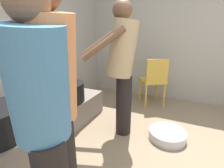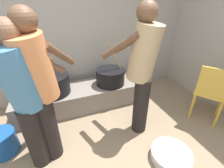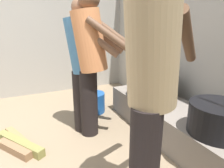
{
  "view_description": "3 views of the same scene",
  "coord_description": "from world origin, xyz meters",
  "px_view_note": "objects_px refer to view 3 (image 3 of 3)",
  "views": [
    {
      "loc": [
        -1.14,
        0.18,
        1.3
      ],
      "look_at": [
        0.31,
        0.85,
        0.8
      ],
      "focal_mm": 26.22,
      "sensor_mm": 36.0,
      "label": 1
    },
    {
      "loc": [
        -0.28,
        -0.54,
        1.62
      ],
      "look_at": [
        0.33,
        1.0,
        0.73
      ],
      "focal_mm": 24.42,
      "sensor_mm": 36.0,
      "label": 2
    },
    {
      "loc": [
        1.6,
        0.2,
        1.27
      ],
      "look_at": [
        -0.24,
        1.05,
        0.66
      ],
      "focal_mm": 32.42,
      "sensor_mm": 36.0,
      "label": 3
    }
  ],
  "objects_px": {
    "cooking_pot_main": "(218,119)",
    "cook_in_orange_shirt": "(90,57)",
    "cook_in_blue_shirt": "(83,60)",
    "cooking_pot_secondary": "(155,86)",
    "bucket_blue_plastic": "(93,102)",
    "cook_in_tan_shirt": "(151,81)"
  },
  "relations": [
    {
      "from": "cooking_pot_main",
      "to": "cook_in_orange_shirt",
      "type": "bearing_deg",
      "value": -142.61
    },
    {
      "from": "cook_in_blue_shirt",
      "to": "cooking_pot_secondary",
      "type": "bearing_deg",
      "value": 78.3
    },
    {
      "from": "cooking_pot_main",
      "to": "bucket_blue_plastic",
      "type": "xyz_separation_m",
      "value": [
        -1.6,
        -0.56,
        -0.35
      ]
    },
    {
      "from": "cooking_pot_main",
      "to": "cooking_pot_secondary",
      "type": "xyz_separation_m",
      "value": [
        -0.97,
        0.05,
        0.01
      ]
    },
    {
      "from": "cook_in_orange_shirt",
      "to": "bucket_blue_plastic",
      "type": "distance_m",
      "value": 1.0
    },
    {
      "from": "cook_in_blue_shirt",
      "to": "bucket_blue_plastic",
      "type": "relative_size",
      "value": 4.53
    },
    {
      "from": "bucket_blue_plastic",
      "to": "cooking_pot_secondary",
      "type": "bearing_deg",
      "value": 43.82
    },
    {
      "from": "cooking_pot_secondary",
      "to": "cook_in_orange_shirt",
      "type": "bearing_deg",
      "value": -93.52
    },
    {
      "from": "cook_in_tan_shirt",
      "to": "bucket_blue_plastic",
      "type": "height_order",
      "value": "cook_in_tan_shirt"
    },
    {
      "from": "cooking_pot_secondary",
      "to": "cook_in_orange_shirt",
      "type": "xyz_separation_m",
      "value": [
        -0.05,
        -0.83,
        0.42
      ]
    },
    {
      "from": "cooking_pot_secondary",
      "to": "cook_in_blue_shirt",
      "type": "bearing_deg",
      "value": -101.7
    },
    {
      "from": "cook_in_tan_shirt",
      "to": "bucket_blue_plastic",
      "type": "xyz_separation_m",
      "value": [
        -1.7,
        0.23,
        -0.8
      ]
    },
    {
      "from": "cook_in_orange_shirt",
      "to": "bucket_blue_plastic",
      "type": "relative_size",
      "value": 4.75
    },
    {
      "from": "cooking_pot_secondary",
      "to": "cook_in_tan_shirt",
      "type": "relative_size",
      "value": 0.35
    },
    {
      "from": "cooking_pot_secondary",
      "to": "cook_in_blue_shirt",
      "type": "height_order",
      "value": "cook_in_blue_shirt"
    },
    {
      "from": "cook_in_orange_shirt",
      "to": "cook_in_blue_shirt",
      "type": "relative_size",
      "value": 1.05
    },
    {
      "from": "cooking_pot_main",
      "to": "cook_in_orange_shirt",
      "type": "height_order",
      "value": "cook_in_orange_shirt"
    },
    {
      "from": "cooking_pot_secondary",
      "to": "cook_in_tan_shirt",
      "type": "xyz_separation_m",
      "value": [
        1.07,
        -0.84,
        0.44
      ]
    },
    {
      "from": "cooking_pot_main",
      "to": "cook_in_blue_shirt",
      "type": "xyz_separation_m",
      "value": [
        -1.15,
        -0.83,
        0.38
      ]
    },
    {
      "from": "cooking_pot_main",
      "to": "cook_in_orange_shirt",
      "type": "distance_m",
      "value": 1.35
    },
    {
      "from": "cook_in_orange_shirt",
      "to": "cook_in_tan_shirt",
      "type": "xyz_separation_m",
      "value": [
        1.12,
        -0.01,
        0.02
      ]
    },
    {
      "from": "cook_in_orange_shirt",
      "to": "cook_in_tan_shirt",
      "type": "bearing_deg",
      "value": -0.64
    }
  ]
}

